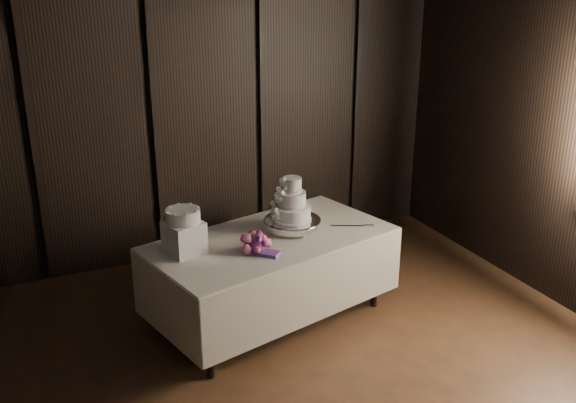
# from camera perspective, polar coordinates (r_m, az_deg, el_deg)

# --- Properties ---
(room) EXTENTS (6.08, 7.08, 3.08)m
(room) POSITION_cam_1_polar(r_m,az_deg,el_deg) (3.12, 2.53, -5.09)
(room) COLOR black
(room) RESTS_ON ground
(display_table) EXTENTS (2.19, 1.51, 0.76)m
(display_table) POSITION_cam_1_polar(r_m,az_deg,el_deg) (5.37, -1.47, -6.58)
(display_table) COLOR silver
(display_table) RESTS_ON ground
(cake_stand) EXTENTS (0.51, 0.51, 0.09)m
(cake_stand) POSITION_cam_1_polar(r_m,az_deg,el_deg) (5.36, 0.37, -2.08)
(cake_stand) COLOR silver
(cake_stand) RESTS_ON display_table
(wedding_cake) EXTENTS (0.34, 0.31, 0.37)m
(wedding_cake) POSITION_cam_1_polar(r_m,az_deg,el_deg) (5.27, 0.17, -0.25)
(wedding_cake) COLOR white
(wedding_cake) RESTS_ON cake_stand
(bouquet) EXTENTS (0.50, 0.50, 0.19)m
(bouquet) POSITION_cam_1_polar(r_m,az_deg,el_deg) (4.98, -2.95, -3.64)
(bouquet) COLOR #C6567E
(bouquet) RESTS_ON display_table
(box_pedestal) EXTENTS (0.33, 0.33, 0.25)m
(box_pedestal) POSITION_cam_1_polar(r_m,az_deg,el_deg) (4.97, -9.21, -3.17)
(box_pedestal) COLOR white
(box_pedestal) RESTS_ON display_table
(small_cake) EXTENTS (0.33, 0.33, 0.11)m
(small_cake) POSITION_cam_1_polar(r_m,az_deg,el_deg) (4.91, -9.33, -1.27)
(small_cake) COLOR white
(small_cake) RESTS_ON box_pedestal
(cake_knife) EXTENTS (0.34, 0.18, 0.01)m
(cake_knife) POSITION_cam_1_polar(r_m,az_deg,el_deg) (5.46, 5.25, -2.17)
(cake_knife) COLOR silver
(cake_knife) RESTS_ON display_table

